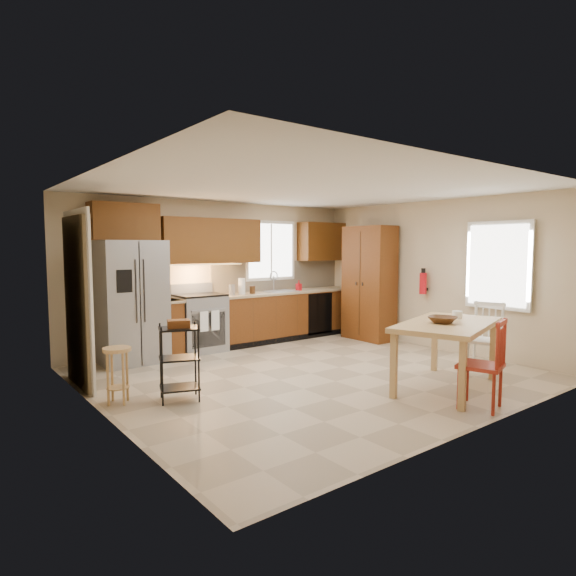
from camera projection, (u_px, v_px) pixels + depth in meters
The scene contains 33 objects.
floor at pixel (311, 373), 6.57m from camera, with size 5.50×5.50×0.00m, color tan.
ceiling at pixel (312, 188), 6.35m from camera, with size 5.50×5.00×0.02m, color silver.
wall_back at pixel (219, 274), 8.43m from camera, with size 5.50×0.02×2.50m, color #CCB793.
wall_front at pixel (485, 298), 4.49m from camera, with size 5.50×0.02×2.50m, color #CCB793.
wall_left at pixel (101, 295), 4.79m from camera, with size 0.02×5.00×2.50m, color #CCB793.
wall_right at pixel (435, 275), 8.14m from camera, with size 0.02×5.00×2.50m, color #CCB793.
refrigerator at pixel (131, 302), 7.13m from camera, with size 0.92×0.75×1.82m, color gray.
range_stove at pixel (200, 324), 7.92m from camera, with size 0.76×0.63×0.92m, color gray.
base_cabinet_narrow at pixel (168, 328), 7.60m from camera, with size 0.30×0.60×0.90m, color #643212.
base_cabinet_run at pixel (288, 315), 9.05m from camera, with size 2.92×0.60×0.90m, color #643212.
dishwasher at pixel (320, 314), 9.16m from camera, with size 0.60×0.02×0.78m, color black.
backsplash at pixel (278, 275), 9.21m from camera, with size 2.92×0.03×0.55m, color beige.
upper_over_fridge at pixel (124, 222), 7.19m from camera, with size 1.00×0.35×0.55m, color #542F0E.
upper_left_block at pixel (211, 241), 8.09m from camera, with size 1.80×0.35×0.75m, color #542F0E.
upper_right_block at pixel (322, 242), 9.61m from camera, with size 1.00×0.35×0.75m, color #542F0E.
window_back at pixel (270, 251), 9.05m from camera, with size 1.12×0.04×1.12m, color white.
sink at pixel (279, 293), 8.90m from camera, with size 0.62×0.46×0.16m, color gray.
undercab_glow at pixel (196, 265), 7.92m from camera, with size 1.60×0.30×0.01m, color #FFBF66.
soap_bottle at pixel (299, 286), 9.04m from camera, with size 0.09×0.09×0.19m, color #B50C14.
paper_towel at pixel (242, 286), 8.33m from camera, with size 0.12×0.12×0.28m, color white.
canister_steel at pixel (232, 290), 8.21m from camera, with size 0.11×0.11×0.18m, color gray.
canister_wood at pixel (252, 290), 8.43m from camera, with size 0.10×0.10×0.14m, color #472B12.
pantry at pixel (369, 283), 8.90m from camera, with size 0.50×0.95×2.10m, color #643212.
fire_extinguisher at pixel (423, 283), 8.19m from camera, with size 0.12×0.12×0.36m, color #B50C14.
window_right at pixel (498, 265), 7.17m from camera, with size 0.04×1.02×1.32m, color white.
doorway at pixel (76, 302), 5.88m from camera, with size 0.04×0.95×2.10m, color #8C7A59.
dining_table at pixel (447, 356), 5.87m from camera, with size 1.64×0.92×0.80m, color tan, non-canonical shape.
chair_red at pixel (481, 364), 5.13m from camera, with size 0.45×0.45×0.96m, color maroon, non-canonical shape.
chair_white at pixel (485, 339), 6.48m from camera, with size 0.45×0.45×0.96m, color white, non-canonical shape.
table_bowl at pixel (443, 324), 5.77m from camera, with size 0.33×0.33×0.08m, color #472B12.
table_jar at pixel (457, 317), 6.13m from camera, with size 0.13×0.13×0.15m, color white.
bar_stool at pixel (118, 375), 5.30m from camera, with size 0.30×0.30×0.63m, color tan, non-canonical shape.
utility_cart at pixel (179, 362), 5.40m from camera, with size 0.43×0.34×0.87m, color black, non-canonical shape.
Camera 1 is at (-4.19, -4.91, 1.74)m, focal length 30.00 mm.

